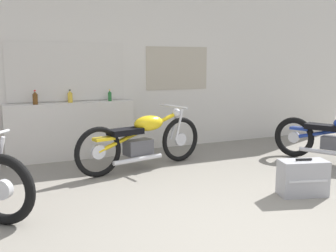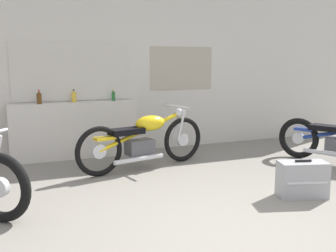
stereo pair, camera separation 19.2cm
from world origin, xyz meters
name	(u,v)px [view 1 (the left image)]	position (x,y,z in m)	size (l,w,h in m)	color
ground_plane	(241,240)	(0.00, 0.00, 0.00)	(24.00, 24.00, 0.00)	gray
wall_back	(113,69)	(-0.02, 3.69, 1.40)	(10.00, 0.07, 2.80)	silver
sill_counter	(71,131)	(-0.77, 3.51, 0.44)	(1.96, 0.28, 0.88)	silver
bottle_leftmost	(35,98)	(-1.29, 3.47, 0.98)	(0.07, 0.07, 0.21)	#5B3814
bottle_left_center	(70,97)	(-0.77, 3.54, 0.97)	(0.07, 0.07, 0.20)	gold
bottle_center	(110,96)	(-0.14, 3.53, 0.97)	(0.06, 0.06, 0.19)	#23662D
motorcycle_yellow	(142,139)	(0.04, 2.50, 0.43)	(2.03, 0.74, 0.87)	black
hard_case_silver	(303,178)	(1.30, 0.68, 0.20)	(0.59, 0.40, 0.43)	#9E9EA3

